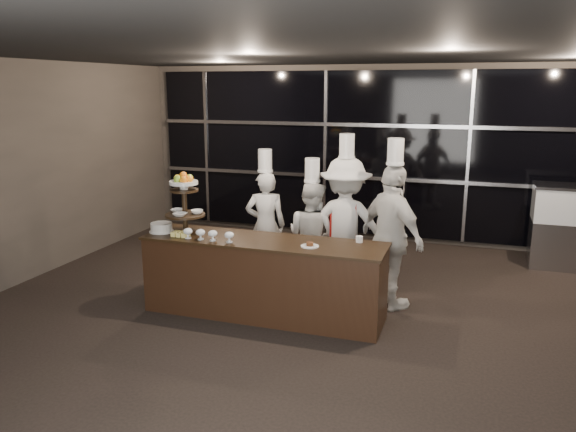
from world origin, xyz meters
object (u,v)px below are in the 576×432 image
(display_stand, at_px, (184,199))
(chef_c, at_px, (345,225))
(layer_cake, at_px, (161,227))
(chef_a, at_px, (266,223))
(chef_d, at_px, (392,236))
(buffet_counter, at_px, (264,277))
(chef_b, at_px, (312,235))

(display_stand, distance_m, chef_c, 2.08)
(layer_cake, relative_size, chef_c, 0.15)
(chef_a, height_order, chef_d, chef_d)
(buffet_counter, xyz_separation_m, chef_c, (0.71, 1.09, 0.43))
(layer_cake, relative_size, chef_b, 0.17)
(buffet_counter, distance_m, layer_cake, 1.40)
(display_stand, height_order, chef_b, chef_b)
(layer_cake, distance_m, chef_c, 2.32)
(display_stand, xyz_separation_m, layer_cake, (-0.30, -0.05, -0.37))
(chef_d, bearing_deg, buffet_counter, -152.26)
(chef_d, bearing_deg, chef_a, 164.25)
(chef_a, bearing_deg, chef_b, -15.65)
(buffet_counter, relative_size, chef_a, 1.56)
(layer_cake, relative_size, chef_d, 0.15)
(chef_b, relative_size, chef_c, 0.85)
(layer_cake, distance_m, chef_a, 1.55)
(buffet_counter, height_order, display_stand, display_stand)
(chef_a, relative_size, chef_b, 1.04)
(buffet_counter, bearing_deg, layer_cake, -177.80)
(buffet_counter, relative_size, layer_cake, 9.47)
(buffet_counter, distance_m, display_stand, 1.33)
(chef_a, relative_size, chef_c, 0.88)
(buffet_counter, distance_m, chef_c, 1.37)
(chef_b, distance_m, chef_c, 0.46)
(chef_b, relative_size, chef_d, 0.85)
(display_stand, xyz_separation_m, chef_d, (2.37, 0.72, -0.44))
(layer_cake, xyz_separation_m, chef_b, (1.58, 1.08, -0.23))
(layer_cake, height_order, chef_a, chef_a)
(buffet_counter, xyz_separation_m, chef_d, (1.37, 0.72, 0.43))
(chef_c, bearing_deg, chef_b, -171.48)
(buffet_counter, relative_size, chef_d, 1.38)
(display_stand, bearing_deg, chef_c, 32.54)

